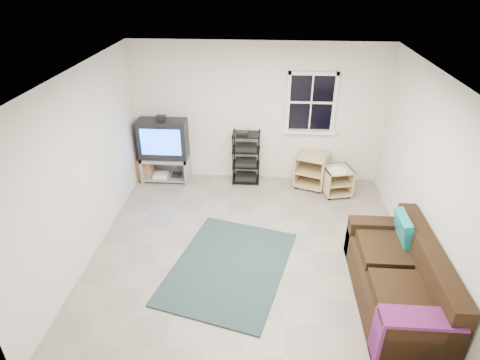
# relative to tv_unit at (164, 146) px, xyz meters

# --- Properties ---
(room) EXTENTS (4.60, 4.62, 4.60)m
(room) POSITION_rel_tv_unit_xyz_m (2.69, 0.22, 0.75)
(room) COLOR gray
(room) RESTS_ON ground
(tv_unit) EXTENTS (0.90, 0.45, 1.32)m
(tv_unit) POSITION_rel_tv_unit_xyz_m (0.00, 0.00, 0.00)
(tv_unit) COLOR gray
(tv_unit) RESTS_ON ground
(av_rack) EXTENTS (0.51, 0.37, 1.03)m
(av_rack) POSITION_rel_tv_unit_xyz_m (1.55, 0.04, -0.28)
(av_rack) COLOR black
(av_rack) RESTS_ON ground
(side_table_left) EXTENTS (0.69, 0.69, 0.64)m
(side_table_left) POSITION_rel_tv_unit_xyz_m (2.80, -0.00, -0.38)
(side_table_left) COLOR tan
(side_table_left) RESTS_ON ground
(side_table_right) EXTENTS (0.56, 0.56, 0.54)m
(side_table_right) POSITION_rel_tv_unit_xyz_m (3.21, -0.30, -0.42)
(side_table_right) COLOR tan
(side_table_right) RESTS_ON ground
(sofa) EXTENTS (0.89, 2.01, 0.92)m
(sofa) POSITION_rel_tv_unit_xyz_m (3.61, -2.92, -0.40)
(sofa) COLOR black
(sofa) RESTS_ON ground
(shag_rug) EXTENTS (1.95, 2.35, 0.02)m
(shag_rug) POSITION_rel_tv_unit_xyz_m (1.46, -2.46, -0.71)
(shag_rug) COLOR black
(shag_rug) RESTS_ON ground
(paper_bag) EXTENTS (0.32, 0.23, 0.43)m
(paper_bag) POSITION_rel_tv_unit_xyz_m (-0.41, -0.03, -0.51)
(paper_bag) COLOR #976D43
(paper_bag) RESTS_ON ground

